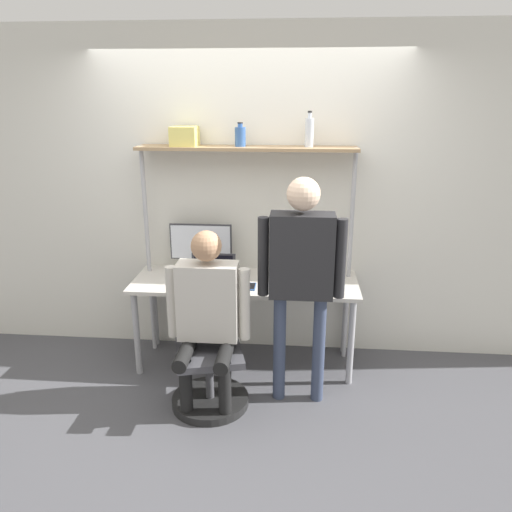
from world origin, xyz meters
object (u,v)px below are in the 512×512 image
Objects in this scene: laptop at (213,276)px; office_chair at (209,369)px; person_seated at (207,308)px; bottle_clear at (309,132)px; bottle_blue at (240,136)px; person_standing at (301,264)px; cell_phone at (251,287)px; storage_box at (185,136)px; monitor at (201,245)px.

office_chair is at bearing -84.96° from laptop.
person_seated is 4.90× the size of bottle_clear.
person_standing is at bearing -53.46° from bottle_blue.
bottle_clear reaches higher than cell_phone.
bottle_clear reaches higher than laptop.
bottle_clear is at bearing 50.08° from person_seated.
laptop is 1.34m from bottle_clear.
storage_box is (-0.29, 0.80, 1.09)m from person_seated.
monitor is 0.61m from cell_phone.
bottle_clear reaches higher than monitor.
bottle_blue is at bearing -4.06° from monitor.
storage_box is at bearing 110.35° from office_chair.
person_seated is at bearing -167.60° from person_standing.
bottle_clear reaches higher than person_seated.
bottle_blue reaches higher than laptop.
person_standing is at bearing -35.58° from storage_box.
monitor is 0.89m from storage_box.
laptop is 0.27× the size of person_seated.
bottle_blue is (0.14, 0.80, 1.09)m from person_seated.
monitor is 1.95× the size of bottle_clear.
office_chair is at bearing -171.71° from person_standing.
person_seated is (0.20, -0.83, -0.20)m from monitor.
office_chair is at bearing -120.62° from cell_phone.
storage_box reaches higher than monitor.
monitor is 1.09m from person_standing.
office_chair is 0.54× the size of person_standing.
storage_box is at bearing 109.94° from person_seated.
cell_phone is at bearing -143.37° from bottle_clear.
storage_box is at bearing 150.34° from cell_phone.
monitor is at bearing 178.40° from bottle_clear.
person_standing is 1.07m from bottle_clear.
person_standing is at bearing 8.29° from office_chair.
bottle_blue is at bearing 109.44° from cell_phone.
monitor is 2.86× the size of bottle_blue.
person_seated is (0.01, -0.05, 0.50)m from office_chair.
person_standing is 1.39m from storage_box.
office_chair is (0.19, -0.78, -0.70)m from monitor.
laptop is 1.32× the size of bottle_clear.
cell_phone is 0.70m from office_chair.
bottle_blue is at bearing 78.45° from office_chair.
storage_box is (-0.96, 0.00, -0.04)m from bottle_clear.
cell_phone is 0.17× the size of office_chair.
laptop is 0.32m from cell_phone.
laptop reaches higher than office_chair.
bottle_clear is at bearing 19.04° from laptop.
person_seated is 6.38× the size of storage_box.
storage_box is (-0.44, 0.00, -0.00)m from bottle_blue.
bottle_clear is 1.47× the size of bottle_blue.
monitor is at bearing 140.49° from person_standing.
monitor reaches higher than office_chair.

